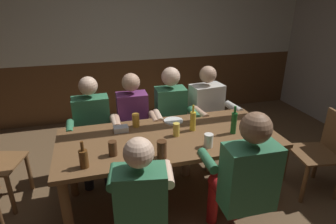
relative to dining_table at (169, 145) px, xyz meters
name	(u,v)px	position (x,y,z in m)	size (l,w,h in m)	color
ground_plane	(171,206)	(0.00, -0.08, -0.66)	(7.20, 7.20, 0.00)	brown
back_wall_upper	(128,11)	(0.00, 2.36, 1.08)	(6.00, 0.12, 1.52)	beige
back_wall_wainscot	(132,88)	(0.00, 2.36, -0.17)	(6.00, 0.12, 0.98)	brown
dining_table	(169,145)	(0.00, 0.00, 0.00)	(2.05, 0.90, 0.75)	brown
person_0	(93,125)	(-0.69, 0.68, 0.00)	(0.54, 0.50, 1.18)	#33724C
person_1	(134,120)	(-0.23, 0.67, 0.00)	(0.49, 0.51, 1.18)	#6B2D66
person_2	(172,114)	(0.23, 0.67, 0.02)	(0.50, 0.54, 1.22)	#33724C
person_3	(209,110)	(0.70, 0.68, 0.01)	(0.56, 0.57, 1.20)	silver
person_4	(141,198)	(-0.39, -0.66, -0.02)	(0.53, 0.57, 1.17)	#33724C
person_5	(244,176)	(0.41, -0.68, 0.04)	(0.55, 0.53, 1.25)	#33724C
chair_empty_far_end	(323,151)	(1.60, -0.24, -0.18)	(0.50, 0.50, 0.88)	brown
condiment_caddy	(121,129)	(-0.42, 0.23, 0.12)	(0.14, 0.10, 0.05)	#B2B7BC
plate_0	(173,121)	(0.13, 0.31, 0.10)	(0.20, 0.20, 0.01)	white
bottle_0	(234,123)	(0.61, -0.10, 0.21)	(0.05, 0.05, 0.28)	#195923
bottle_1	(84,158)	(-0.77, -0.32, 0.17)	(0.07, 0.07, 0.22)	#593314
bottle_2	(193,121)	(0.26, 0.06, 0.20)	(0.06, 0.06, 0.26)	gold
pint_glass_0	(176,130)	(0.07, -0.01, 0.16)	(0.06, 0.06, 0.13)	#E5C64C
pint_glass_1	(162,149)	(-0.16, -0.34, 0.17)	(0.08, 0.08, 0.15)	#4C2D19
pint_glass_2	(113,148)	(-0.54, -0.20, 0.16)	(0.07, 0.07, 0.13)	#4C2D19
pint_glass_3	(136,120)	(-0.26, 0.30, 0.16)	(0.07, 0.07, 0.13)	gold
pint_glass_4	(209,141)	(0.28, -0.28, 0.16)	(0.08, 0.08, 0.12)	white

